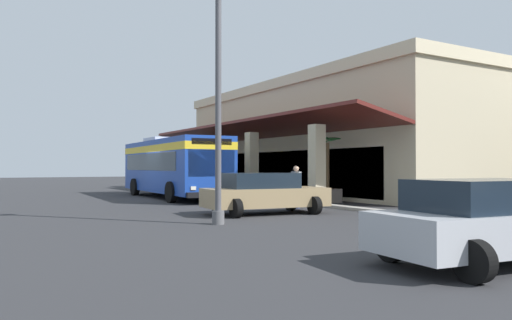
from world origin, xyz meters
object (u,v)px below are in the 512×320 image
(parked_sedan_tan, at_px, (264,193))
(lot_light_pole, at_px, (218,97))
(potted_palm, at_px, (328,188))
(parked_sedan_silver, at_px, (492,221))
(transit_bus, at_px, (172,164))
(pedestrian, at_px, (296,184))

(parked_sedan_tan, bearing_deg, lot_light_pole, -54.06)
(potted_palm, relative_size, lot_light_pole, 0.45)
(lot_light_pole, bearing_deg, parked_sedan_silver, 11.17)
(transit_bus, distance_m, potted_palm, 8.84)
(pedestrian, bearing_deg, transit_bus, -168.86)
(lot_light_pole, bearing_deg, pedestrian, 123.07)
(transit_bus, xyz_separation_m, lot_light_pole, (12.52, -3.29, 1.90))
(potted_palm, bearing_deg, transit_bus, -144.76)
(potted_palm, distance_m, lot_light_pole, 10.39)
(transit_bus, bearing_deg, lot_light_pole, -14.73)
(pedestrian, distance_m, lot_light_pole, 6.69)
(transit_bus, relative_size, parked_sedan_tan, 2.47)
(transit_bus, xyz_separation_m, potted_palm, (7.16, 5.06, -1.17))
(transit_bus, distance_m, parked_sedan_silver, 20.33)
(transit_bus, relative_size, lot_light_pole, 1.62)
(parked_sedan_silver, bearing_deg, transit_bus, 174.99)
(parked_sedan_tan, bearing_deg, potted_palm, 121.02)
(transit_bus, height_order, lot_light_pole, lot_light_pole)
(transit_bus, bearing_deg, parked_sedan_tan, -2.61)
(parked_sedan_tan, xyz_separation_m, pedestrian, (-1.28, 2.29, 0.23))
(transit_bus, distance_m, parked_sedan_tan, 10.55)
(transit_bus, relative_size, parked_sedan_silver, 2.48)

